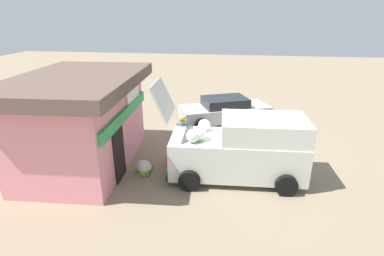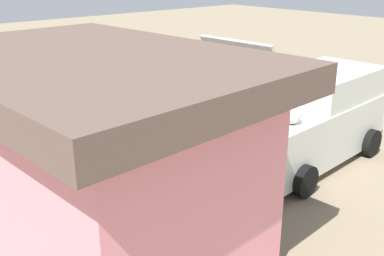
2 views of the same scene
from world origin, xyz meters
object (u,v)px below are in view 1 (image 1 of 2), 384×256
object	(u,v)px
vendor_standing	(183,137)
unloaded_banana_pile	(144,167)
paint_bucket	(175,135)
delivery_van	(242,148)
parked_sedan	(225,110)
customer_bending	(188,154)
storefront_bar	(82,120)

from	to	relation	value
vendor_standing	unloaded_banana_pile	distance (m)	1.76
paint_bucket	unloaded_banana_pile	bearing A→B (deg)	171.16
delivery_van	unloaded_banana_pile	size ratio (longest dim) A/B	5.97
parked_sedan	customer_bending	size ratio (longest dim) A/B	3.07
customer_bending	delivery_van	bearing A→B (deg)	-77.78
delivery_van	paint_bucket	size ratio (longest dim) A/B	13.27
delivery_van	unloaded_banana_pile	world-z (taller)	delivery_van
vendor_standing	paint_bucket	bearing A→B (deg)	19.96
vendor_standing	unloaded_banana_pile	world-z (taller)	vendor_standing
delivery_van	parked_sedan	bearing A→B (deg)	8.05
vendor_standing	paint_bucket	size ratio (longest dim) A/B	4.62
delivery_van	customer_bending	world-z (taller)	delivery_van
parked_sedan	unloaded_banana_pile	bearing A→B (deg)	155.52
parked_sedan	customer_bending	world-z (taller)	customer_bending
unloaded_banana_pile	paint_bucket	world-z (taller)	unloaded_banana_pile
customer_bending	unloaded_banana_pile	distance (m)	1.73
storefront_bar	parked_sedan	world-z (taller)	storefront_bar
storefront_bar	paint_bucket	size ratio (longest dim) A/B	16.07
storefront_bar	delivery_van	distance (m)	5.55
storefront_bar	parked_sedan	bearing A→B (deg)	-42.34
parked_sedan	unloaded_banana_pile	world-z (taller)	parked_sedan
parked_sedan	customer_bending	xyz separation A→B (m)	(-5.73, 0.96, 0.31)
customer_bending	paint_bucket	size ratio (longest dim) A/B	4.15
storefront_bar	customer_bending	world-z (taller)	storefront_bar
storefront_bar	unloaded_banana_pile	distance (m)	2.72
paint_bucket	vendor_standing	bearing A→B (deg)	-160.04
delivery_van	unloaded_banana_pile	distance (m)	3.39
delivery_van	customer_bending	bearing A→B (deg)	102.22
unloaded_banana_pile	paint_bucket	xyz separation A→B (m)	(3.00, -0.47, -0.00)
parked_sedan	vendor_standing	size ratio (longest dim) A/B	2.77
storefront_bar	parked_sedan	xyz separation A→B (m)	(5.22, -4.76, -1.10)
delivery_van	paint_bucket	distance (m)	4.08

